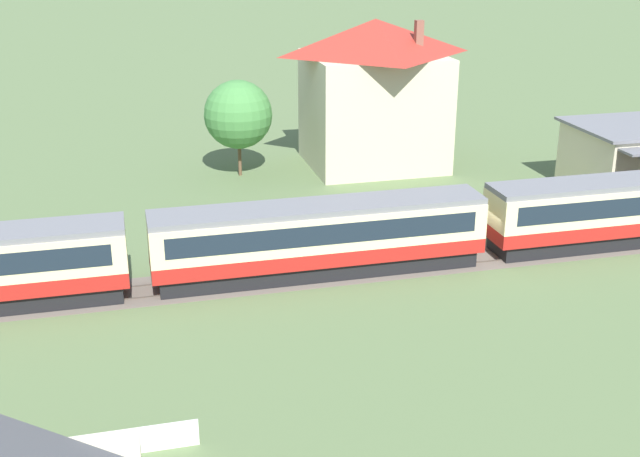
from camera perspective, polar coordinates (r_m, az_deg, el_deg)
The scene contains 5 objects.
ground_plane at distance 46.46m, azimuth 12.29°, elevation -1.74°, with size 600.00×600.00×0.00m, color #566B42.
passenger_train at distance 42.06m, azimuth 0.33°, elevation -0.47°, with size 92.65×2.93×3.92m.
railway_track at distance 45.86m, azimuth 11.48°, elevation -1.97°, with size 145.89×3.60×0.04m.
station_house_red_roof at distance 61.17m, azimuth 3.86°, elevation 9.69°, with size 10.52×9.39×11.00m.
yard_tree_0 at distance 58.71m, azimuth -5.84°, elevation 8.07°, with size 4.96×4.96×7.06m.
Camera 1 is at (-19.81, -38.20, 17.50)m, focal length 45.00 mm.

